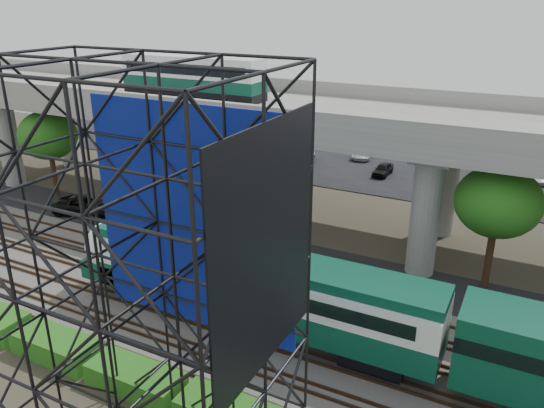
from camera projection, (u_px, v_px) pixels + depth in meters
The scene contains 13 objects.
ground at pixel (176, 332), 28.14m from camera, with size 140.00×140.00×0.00m, color #474233.
ballast_bed at pixel (197, 312), 29.76m from camera, with size 90.00×12.00×0.20m, color slate.
service_road at pixel (267, 253), 36.83m from camera, with size 90.00×5.00×0.08m, color black.
parking_lot at pixel (370, 164), 56.33m from camera, with size 90.00×18.00×0.08m, color black.
harbor_water at pixel (417, 124), 74.58m from camera, with size 140.00×40.00×0.03m, color #425D6D.
rail_tracks at pixel (197, 309), 29.70m from camera, with size 90.00×9.52×0.16m.
commuter_train at pixel (293, 294), 26.27m from camera, with size 29.30×3.06×4.30m.
overpass at pixel (293, 120), 38.72m from camera, with size 80.00×12.00×12.40m.
scaffold_tower at pixel (139, 308), 16.63m from camera, with size 9.36×6.36×15.00m.
hedge_strip at pixel (136, 377), 23.94m from camera, with size 34.60×1.80×1.20m.
trees at pixel (248, 148), 41.51m from camera, with size 40.94×16.94×7.69m.
suv at pixel (86, 205), 43.09m from camera, with size 2.47×5.35×1.49m, color black.
parked_cars at pixel (369, 160), 55.64m from camera, with size 35.15×9.61×1.32m.
Camera 1 is at (15.36, -18.81, 16.57)m, focal length 35.00 mm.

